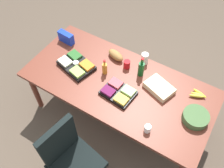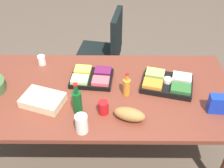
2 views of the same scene
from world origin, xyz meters
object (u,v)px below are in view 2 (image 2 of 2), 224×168
object	(u,v)px
chip_bag_blue	(223,104)
veggie_tray	(167,83)
bread_loaf	(130,114)
fruit_platter	(92,77)
paper_cup	(42,60)
red_solo_cup	(103,107)
conference_table	(100,97)
wine_bottle	(77,101)
sheet_cake	(43,100)
mayo_jar	(82,124)
dressing_bottle	(127,87)
office_chair	(103,60)

from	to	relation	value
chip_bag_blue	veggie_tray	bearing A→B (deg)	142.15
veggie_tray	bread_loaf	distance (m)	0.51
fruit_platter	paper_cup	size ratio (longest dim) A/B	4.29
bread_loaf	red_solo_cup	bearing A→B (deg)	161.34
paper_cup	veggie_tray	distance (m)	1.18
conference_table	chip_bag_blue	distance (m)	0.99
paper_cup	wine_bottle	distance (m)	0.75
wine_bottle	sheet_cake	xyz separation A→B (m)	(-0.29, 0.09, -0.07)
mayo_jar	fruit_platter	bearing A→B (deg)	86.78
conference_table	wine_bottle	bearing A→B (deg)	-122.53
red_solo_cup	chip_bag_blue	distance (m)	0.91
wine_bottle	fruit_platter	bearing A→B (deg)	78.14
conference_table	fruit_platter	size ratio (longest dim) A/B	5.85
sheet_cake	chip_bag_blue	bearing A→B (deg)	-3.23
conference_table	dressing_bottle	size ratio (longest dim) A/B	10.27
conference_table	dressing_bottle	world-z (taller)	dressing_bottle
conference_table	bread_loaf	world-z (taller)	bread_loaf
mayo_jar	chip_bag_blue	xyz separation A→B (m)	(1.06, 0.20, 0.00)
office_chair	mayo_jar	world-z (taller)	office_chair
bread_loaf	chip_bag_blue	bearing A→B (deg)	6.97
veggie_tray	chip_bag_blue	xyz separation A→B (m)	(0.38, -0.29, 0.04)
conference_table	chip_bag_blue	bearing A→B (deg)	-13.92
red_solo_cup	paper_cup	xyz separation A→B (m)	(-0.60, 0.64, -0.01)
red_solo_cup	fruit_platter	distance (m)	0.41
veggie_tray	chip_bag_blue	size ratio (longest dim) A/B	2.19
red_solo_cup	sheet_cake	bearing A→B (deg)	168.33
red_solo_cup	paper_cup	size ratio (longest dim) A/B	1.22
veggie_tray	chip_bag_blue	distance (m)	0.48
red_solo_cup	sheet_cake	distance (m)	0.49
fruit_platter	chip_bag_blue	bearing A→B (deg)	-20.08
bread_loaf	mayo_jar	size ratio (longest dim) A/B	1.61
fruit_platter	wine_bottle	distance (m)	0.40
conference_table	dressing_bottle	xyz separation A→B (m)	(0.22, -0.04, 0.15)
conference_table	chip_bag_blue	xyz separation A→B (m)	(0.95, -0.24, 0.14)
sheet_cake	mayo_jar	xyz separation A→B (m)	(0.34, -0.28, 0.04)
veggie_tray	wine_bottle	bearing A→B (deg)	-157.28
conference_table	fruit_platter	xyz separation A→B (m)	(-0.08, 0.14, 0.10)
conference_table	office_chair	xyz separation A→B (m)	(-0.01, 0.97, -0.30)
paper_cup	chip_bag_blue	size ratio (longest dim) A/B	0.41
conference_table	bread_loaf	size ratio (longest dim) A/B	9.41
paper_cup	mayo_jar	xyz separation A→B (m)	(0.45, -0.82, 0.03)
conference_table	paper_cup	distance (m)	0.69
paper_cup	dressing_bottle	bearing A→B (deg)	-28.40
conference_table	chip_bag_blue	size ratio (longest dim) A/B	10.26
conference_table	sheet_cake	size ratio (longest dim) A/B	7.06
fruit_platter	bread_loaf	world-z (taller)	bread_loaf
conference_table	mayo_jar	world-z (taller)	mayo_jar
red_solo_cup	wine_bottle	xyz separation A→B (m)	(-0.20, 0.01, 0.05)
fruit_platter	dressing_bottle	size ratio (longest dim) A/B	1.76
wine_bottle	veggie_tray	bearing A→B (deg)	22.72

